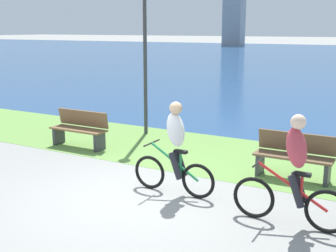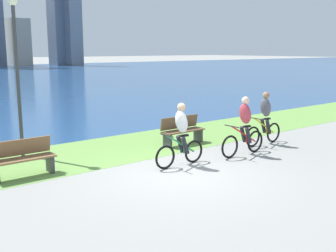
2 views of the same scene
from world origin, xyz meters
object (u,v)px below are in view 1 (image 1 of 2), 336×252
Objects in this scene: cyclist_trailing at (294,172)px; lamppost_tall at (145,29)px; bench_near_path at (80,129)px; cyclist_lead at (175,148)px; bench_far_along_path at (294,156)px.

lamppost_tall is at bearing 141.80° from cyclist_trailing.
lamppost_tall is (0.69, 1.98, 2.40)m from bench_near_path.
cyclist_lead is 5.05m from lamppost_tall.
bench_far_along_path is 0.34× the size of lamppost_tall.
cyclist_trailing is 2.24m from bench_far_along_path.
cyclist_lead is at bearing -24.85° from bench_near_path.
cyclist_trailing is 6.67m from lamppost_tall.
lamppost_tall is at bearing 70.86° from bench_near_path.
cyclist_lead is 0.37× the size of lamppost_tall.
cyclist_lead is 1.11× the size of bench_near_path.
cyclist_lead is at bearing -131.55° from bench_far_along_path.
cyclist_lead reaches higher than bench_near_path.
cyclist_lead is 2.50m from bench_far_along_path.
bench_near_path is (-3.56, 1.65, -0.38)m from cyclist_lead.
cyclist_trailing reaches higher than bench_far_along_path.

